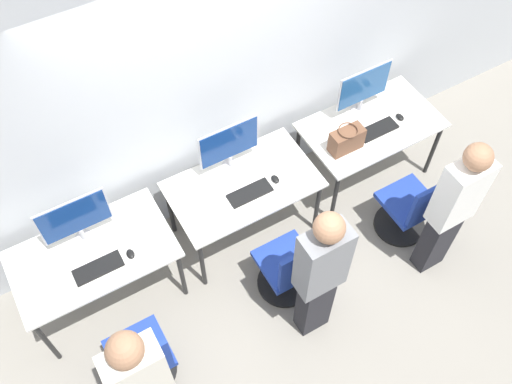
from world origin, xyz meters
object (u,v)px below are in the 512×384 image
object	(u,v)px
mouse_center	(275,179)
monitor_right	(364,88)
keyboard_left	(98,268)
person_center	(320,274)
keyboard_center	(250,193)
person_right	(453,207)
monitor_center	(229,144)
monitor_left	(75,219)
keyboard_right	(378,130)
mouse_left	(130,254)
office_chair_center	(289,269)
handbag	(347,140)
office_chair_right	(410,209)
mouse_right	(400,117)
office_chair_left	(143,361)

from	to	relation	value
mouse_center	monitor_right	distance (m)	1.16
keyboard_left	person_center	bearing A→B (deg)	-34.28
keyboard_center	person_right	bearing A→B (deg)	-38.31
monitor_center	person_center	xyz separation A→B (m)	(0.04, -1.31, -0.12)
keyboard_left	person_center	xyz separation A→B (m)	(1.38, -0.94, 0.16)
mouse_center	monitor_left	bearing A→B (deg)	170.57
keyboard_right	mouse_left	bearing A→B (deg)	-178.21
office_chair_center	monitor_right	size ratio (longest dim) A/B	1.60
keyboard_left	keyboard_center	size ratio (longest dim) A/B	1.00
monitor_right	keyboard_right	size ratio (longest dim) A/B	1.43
handbag	monitor_right	bearing A→B (deg)	39.52
monitor_center	office_chair_center	world-z (taller)	monitor_center
mouse_center	keyboard_center	bearing A→B (deg)	-177.00
monitor_right	handbag	bearing A→B (deg)	-140.48
office_chair_right	person_right	size ratio (longest dim) A/B	0.54
monitor_center	mouse_left	bearing A→B (deg)	-160.56
monitor_center	mouse_center	bearing A→B (deg)	-52.01
handbag	mouse_left	bearing A→B (deg)	-178.56
person_center	handbag	size ratio (longest dim) A/B	5.45
mouse_right	office_chair_right	xyz separation A→B (m)	(-0.32, -0.69, -0.39)
monitor_left	office_chair_left	world-z (taller)	monitor_left
office_chair_left	mouse_right	xyz separation A→B (m)	(2.95, 0.76, 0.39)
office_chair_right	person_right	distance (m)	0.64
keyboard_left	office_chair_center	xyz separation A→B (m)	(1.37, -0.57, -0.39)
monitor_left	keyboard_center	distance (m)	1.40
person_center	person_right	xyz separation A→B (m)	(1.23, -0.03, -0.01)
monitor_right	office_chair_left	bearing A→B (deg)	-158.93
office_chair_right	keyboard_left	bearing A→B (deg)	167.06
keyboard_left	office_chair_right	bearing A→B (deg)	-12.94
mouse_left	keyboard_center	distance (m)	1.09
mouse_left	monitor_right	size ratio (longest dim) A/B	0.17
keyboard_center	office_chair_center	world-z (taller)	office_chair_center
office_chair_center	handbag	world-z (taller)	handbag
mouse_left	office_chair_left	distance (m)	0.82
monitor_right	person_right	distance (m)	1.33
person_right	handbag	distance (m)	1.06
keyboard_center	person_right	xyz separation A→B (m)	(1.27, -1.00, 0.14)
mouse_center	mouse_right	world-z (taller)	same
keyboard_left	monitor_center	xyz separation A→B (m)	(1.34, 0.37, 0.27)
office_chair_right	mouse_right	bearing A→B (deg)	65.08
mouse_left	mouse_right	size ratio (longest dim) A/B	1.00
mouse_right	monitor_left	bearing A→B (deg)	175.55
monitor_center	mouse_right	world-z (taller)	monitor_center
mouse_left	office_chair_left	xyz separation A→B (m)	(-0.25, -0.67, -0.39)
mouse_left	office_chair_center	world-z (taller)	office_chair_center
monitor_center	mouse_right	size ratio (longest dim) A/B	6.02
keyboard_center	monitor_right	world-z (taller)	monitor_right
mouse_left	person_right	bearing A→B (deg)	-22.17
office_chair_center	person_center	size ratio (longest dim) A/B	0.53
monitor_center	mouse_center	size ratio (longest dim) A/B	6.02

